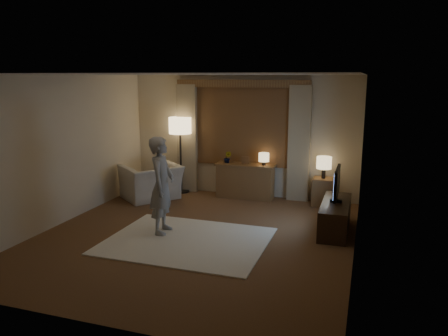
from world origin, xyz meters
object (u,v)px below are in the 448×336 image
at_px(sideboard, 245,182).
at_px(tv_stand, 335,217).
at_px(person, 162,185).
at_px(armchair, 151,182).
at_px(side_table, 323,192).

bearing_deg(sideboard, tv_stand, -37.10).
bearing_deg(tv_stand, person, -159.39).
bearing_deg(sideboard, person, -105.65).
bearing_deg(armchair, side_table, 138.66).
bearing_deg(side_table, tv_stand, -76.18).
bearing_deg(tv_stand, sideboard, 142.90).
bearing_deg(person, side_table, -51.21).
relative_size(sideboard, side_table, 2.14).
relative_size(tv_stand, person, 0.87).
height_order(sideboard, armchair, armchair).
height_order(tv_stand, person, person).
height_order(side_table, tv_stand, side_table).
relative_size(side_table, person, 0.35).
xyz_separation_m(sideboard, armchair, (-1.88, -0.72, 0.02)).
relative_size(side_table, tv_stand, 0.40).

